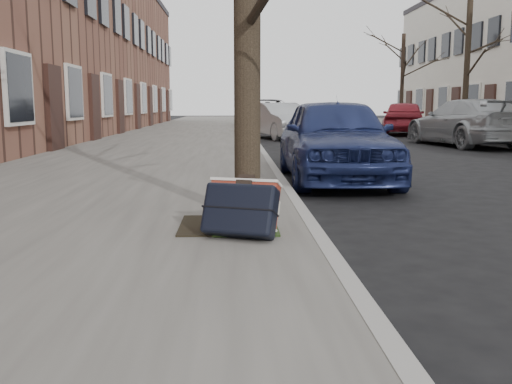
{
  "coord_description": "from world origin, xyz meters",
  "views": [
    {
      "loc": [
        -1.96,
        -3.74,
        1.18
      ],
      "look_at": [
        -1.77,
        0.8,
        0.48
      ],
      "focal_mm": 40.0,
      "sensor_mm": 36.0,
      "label": 1
    }
  ],
  "objects_px": {
    "suitcase_red": "(244,205)",
    "car_near_mid": "(280,121)",
    "car_near_front": "(335,139)",
    "suitcase_navy": "(240,210)"
  },
  "relations": [
    {
      "from": "suitcase_red",
      "to": "suitcase_navy",
      "type": "xyz_separation_m",
      "value": [
        -0.03,
        -0.24,
        0.01
      ]
    },
    {
      "from": "suitcase_navy",
      "to": "car_near_mid",
      "type": "bearing_deg",
      "value": 104.98
    },
    {
      "from": "suitcase_red",
      "to": "car_near_mid",
      "type": "distance_m",
      "value": 15.35
    },
    {
      "from": "suitcase_navy",
      "to": "suitcase_red",
      "type": "bearing_deg",
      "value": 103.7
    },
    {
      "from": "suitcase_red",
      "to": "car_near_front",
      "type": "bearing_deg",
      "value": 88.7
    },
    {
      "from": "car_near_front",
      "to": "car_near_mid",
      "type": "bearing_deg",
      "value": 90.42
    },
    {
      "from": "suitcase_navy",
      "to": "car_near_mid",
      "type": "xyz_separation_m",
      "value": [
        1.61,
        15.51,
        0.28
      ]
    },
    {
      "from": "suitcase_navy",
      "to": "car_near_mid",
      "type": "distance_m",
      "value": 15.6
    },
    {
      "from": "suitcase_red",
      "to": "car_near_mid",
      "type": "xyz_separation_m",
      "value": [
        1.58,
        15.27,
        0.29
      ]
    },
    {
      "from": "car_near_front",
      "to": "suitcase_navy",
      "type": "bearing_deg",
      "value": -108.71
    }
  ]
}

